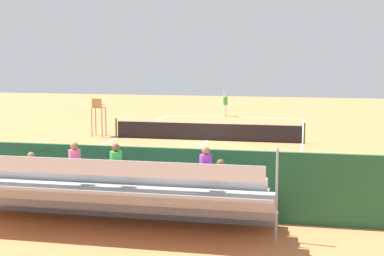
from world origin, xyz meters
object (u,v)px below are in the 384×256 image
(tennis_net, at_px, (207,131))
(umpire_chair, at_px, (98,113))
(equipment_bag, at_px, (135,202))
(courtside_bench, at_px, (186,192))
(tennis_racket, at_px, (219,116))
(tennis_player, at_px, (225,103))
(tennis_ball_near, at_px, (201,122))
(bleacher_stand, at_px, (106,193))

(tennis_net, xyz_separation_m, umpire_chair, (6.20, -0.19, 0.81))
(equipment_bag, bearing_deg, courtside_bench, -175.27)
(courtside_bench, xyz_separation_m, equipment_bag, (1.55, 0.13, -0.38))
(tennis_racket, bearing_deg, equipment_bag, 92.98)
(tennis_player, relative_size, tennis_ball_near, 29.18)
(tennis_net, bearing_deg, tennis_ball_near, -77.07)
(bleacher_stand, bearing_deg, tennis_racket, -87.62)
(equipment_bag, relative_size, tennis_ball_near, 13.64)
(tennis_net, xyz_separation_m, courtside_bench, (-1.72, 13.27, 0.06))
(bleacher_stand, height_order, tennis_racket, bleacher_stand)
(bleacher_stand, xyz_separation_m, tennis_racket, (1.12, -26.97, -0.96))
(tennis_player, bearing_deg, courtside_bench, 95.54)
(tennis_net, height_order, tennis_player, tennis_player)
(umpire_chair, height_order, courtside_bench, umpire_chair)
(umpire_chair, bearing_deg, tennis_net, 178.22)
(umpire_chair, bearing_deg, tennis_racket, -113.99)
(bleacher_stand, distance_m, equipment_bag, 2.14)
(tennis_net, xyz_separation_m, tennis_ball_near, (1.74, -7.58, -0.47))
(courtside_bench, distance_m, equipment_bag, 1.60)
(umpire_chair, distance_m, tennis_racket, 12.54)
(umpire_chair, xyz_separation_m, tennis_racket, (-5.07, -11.40, -1.30))
(umpire_chair, bearing_deg, equipment_bag, 115.11)
(bleacher_stand, distance_m, tennis_player, 26.77)
(umpire_chair, height_order, tennis_player, umpire_chair)
(bleacher_stand, relative_size, equipment_bag, 10.07)
(umpire_chair, distance_m, tennis_player, 12.49)
(courtside_bench, bearing_deg, umpire_chair, -59.53)
(tennis_racket, height_order, tennis_ball_near, tennis_ball_near)
(equipment_bag, bearing_deg, tennis_racket, -87.02)
(equipment_bag, height_order, tennis_racket, equipment_bag)
(tennis_racket, bearing_deg, courtside_bench, 96.54)
(tennis_net, height_order, umpire_chair, umpire_chair)
(equipment_bag, bearing_deg, tennis_player, -88.06)
(bleacher_stand, bearing_deg, courtside_bench, -129.42)
(courtside_bench, height_order, tennis_racket, courtside_bench)
(courtside_bench, height_order, tennis_ball_near, courtside_bench)
(tennis_net, bearing_deg, equipment_bag, 90.73)
(umpire_chair, relative_size, courtside_bench, 1.19)
(tennis_player, distance_m, tennis_ball_near, 4.08)
(bleacher_stand, height_order, tennis_ball_near, bleacher_stand)
(tennis_net, height_order, tennis_racket, tennis_net)
(tennis_net, xyz_separation_m, equipment_bag, (-0.17, 13.40, -0.32))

